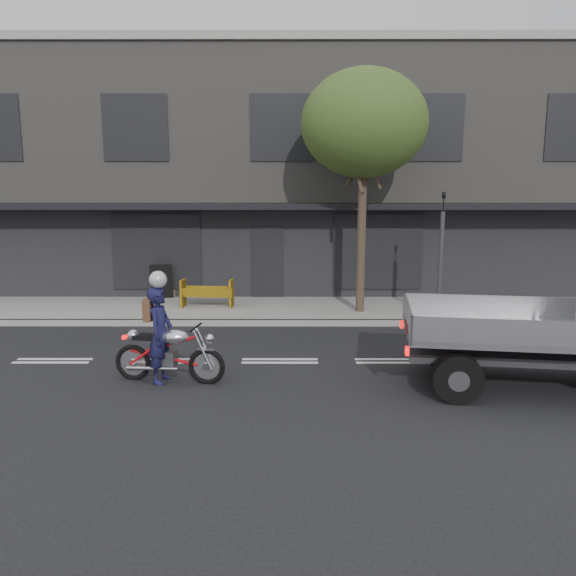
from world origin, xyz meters
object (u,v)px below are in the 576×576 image
at_px(street_tree, 364,124).
at_px(sandwich_board, 162,281).
at_px(rider, 160,335).
at_px(motorcycle, 169,352).
at_px(traffic_light_pole, 440,263).
at_px(construction_barrier, 206,294).

xyz_separation_m(street_tree, sandwich_board, (-6.02, 1.80, -4.58)).
bearing_deg(rider, sandwich_board, 21.66).
xyz_separation_m(street_tree, motorcycle, (-4.26, -5.45, -4.71)).
bearing_deg(motorcycle, street_tree, 61.11).
xyz_separation_m(traffic_light_pole, construction_barrier, (-6.41, 1.18, -1.08)).
bearing_deg(street_tree, traffic_light_pole, -23.03).
xyz_separation_m(traffic_light_pole, motorcycle, (-6.26, -4.60, -1.08)).
bearing_deg(street_tree, rider, -128.97).
relative_size(construction_barrier, sandwich_board, 1.39).
height_order(rider, construction_barrier, rider).
xyz_separation_m(street_tree, rider, (-4.41, -5.45, -4.37)).
bearing_deg(sandwich_board, rider, -81.30).
bearing_deg(motorcycle, sandwich_board, 112.79).
height_order(street_tree, sandwich_board, street_tree).
xyz_separation_m(traffic_light_pole, sandwich_board, (-8.02, 2.65, -0.96)).
relative_size(traffic_light_pole, motorcycle, 1.63).
height_order(street_tree, construction_barrier, street_tree).
xyz_separation_m(motorcycle, construction_barrier, (-0.15, 5.78, 0.00)).
bearing_deg(traffic_light_pole, street_tree, 156.97).
bearing_deg(street_tree, sandwich_board, 163.36).
relative_size(motorcycle, construction_barrier, 1.41).
distance_m(street_tree, rider, 8.26).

